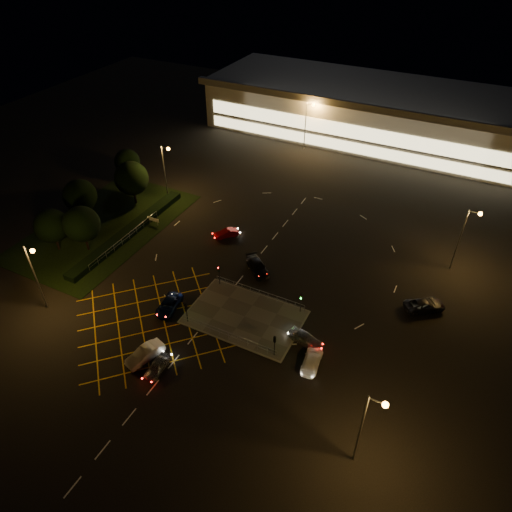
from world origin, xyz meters
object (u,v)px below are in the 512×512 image
at_px(car_right_silver, 305,338).
at_px(car_circ_red, 226,233).
at_px(signal_nw, 219,271).
at_px(car_near_silver, 157,366).
at_px(car_approach_white, 312,360).
at_px(car_left_blue, 169,305).
at_px(car_east_grey, 425,305).
at_px(signal_ne, 301,299).
at_px(car_queue_white, 145,354).
at_px(signal_se, 275,342).
at_px(car_far_dkgrey, 257,266).
at_px(signal_sw, 186,309).

xyz_separation_m(car_right_silver, car_circ_red, (-19.31, 14.86, -0.10)).
relative_size(signal_nw, car_near_silver, 0.81).
bearing_deg(car_right_silver, car_approach_white, -132.42).
height_order(car_left_blue, car_east_grey, car_east_grey).
relative_size(car_near_silver, car_approach_white, 0.84).
height_order(car_near_silver, car_approach_white, car_approach_white).
xyz_separation_m(signal_ne, car_queue_white, (-13.18, -15.04, -1.59)).
bearing_deg(car_approach_white, signal_se, 3.73).
xyz_separation_m(signal_se, signal_ne, (0.00, 7.99, 0.00)).
bearing_deg(car_near_silver, car_approach_white, 25.75).
bearing_deg(signal_se, car_queue_white, 28.15).
bearing_deg(car_left_blue, car_far_dkgrey, 52.04).
bearing_deg(car_circ_red, car_near_silver, -34.58).
relative_size(signal_nw, car_far_dkgrey, 0.61).
relative_size(signal_nw, signal_ne, 1.00).
relative_size(signal_se, signal_ne, 1.00).
bearing_deg(car_approach_white, signal_ne, -65.12).
bearing_deg(car_right_silver, car_east_grey, -30.73).
xyz_separation_m(car_queue_white, car_far_dkgrey, (4.45, 20.15, -0.03)).
bearing_deg(car_queue_white, car_far_dkgrey, 94.57).
height_order(signal_nw, signal_ne, same).
xyz_separation_m(signal_nw, car_queue_white, (-1.18, -15.04, -1.59)).
xyz_separation_m(car_left_blue, car_right_silver, (17.98, 2.59, 0.06)).
bearing_deg(car_near_silver, car_right_silver, 36.68).
height_order(signal_ne, car_left_blue, signal_ne).
xyz_separation_m(car_far_dkgrey, car_east_grey, (22.91, 2.65, -0.01)).
distance_m(car_queue_white, car_left_blue, 8.32).
bearing_deg(signal_sw, car_far_dkgrey, -104.03).
bearing_deg(signal_se, signal_nw, -33.65).
height_order(signal_se, car_far_dkgrey, signal_se).
relative_size(signal_nw, car_queue_white, 0.67).
relative_size(signal_ne, car_far_dkgrey, 0.61).
relative_size(car_right_silver, car_approach_white, 0.92).
distance_m(car_right_silver, car_east_grey, 16.93).
distance_m(car_near_silver, car_approach_white, 17.52).
relative_size(signal_ne, car_left_blue, 0.66).
bearing_deg(signal_ne, car_left_blue, -155.53).
bearing_deg(signal_se, car_right_silver, -125.11).
bearing_deg(signal_ne, signal_nw, 180.00).
distance_m(car_near_silver, car_left_blue, 9.85).
relative_size(car_near_silver, car_right_silver, 0.91).
xyz_separation_m(signal_sw, signal_se, (12.00, 0.00, 0.00)).
bearing_deg(signal_ne, car_far_dkgrey, 149.65).
distance_m(car_near_silver, car_east_grey, 34.41).
xyz_separation_m(signal_sw, car_east_grey, (26.18, 15.75, -1.63)).
xyz_separation_m(signal_sw, car_circ_red, (-4.84, 18.38, -1.74)).
bearing_deg(signal_sw, car_approach_white, -177.29).
distance_m(car_left_blue, car_right_silver, 18.16).
bearing_deg(signal_nw, signal_sw, -90.00).
xyz_separation_m(signal_sw, car_queue_white, (-1.18, -7.05, -1.59)).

